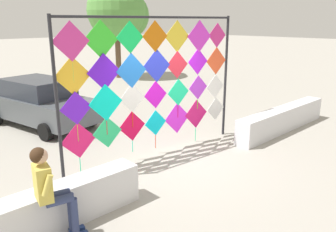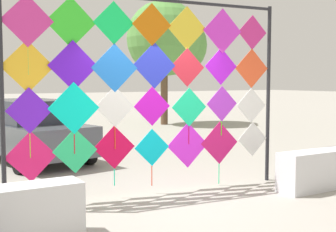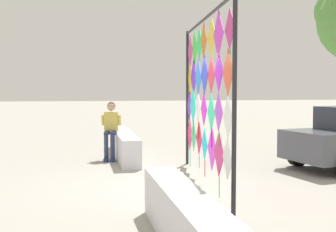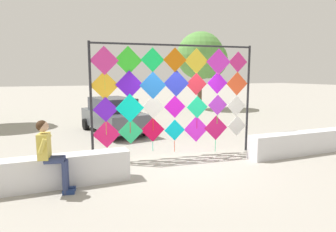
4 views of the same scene
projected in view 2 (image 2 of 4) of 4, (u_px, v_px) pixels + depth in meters
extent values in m
plane|color=#9E998E|center=(179.00, 203.00, 7.09)|extent=(120.00, 120.00, 0.00)
cylinder|color=#232328|center=(2.00, 99.00, 6.54)|extent=(0.07, 0.07, 3.32)
cylinder|color=#232328|center=(268.00, 95.00, 8.62)|extent=(0.07, 0.07, 3.32)
cube|color=#F31B69|center=(31.00, 157.00, 6.79)|extent=(0.78, 0.09, 0.78)
cylinder|color=#16E59A|center=(32.00, 196.00, 6.85)|extent=(0.02, 0.02, 0.43)
cube|color=#28D17C|center=(75.00, 151.00, 7.06)|extent=(0.71, 0.08, 0.71)
cube|color=#E40943|center=(114.00, 147.00, 7.35)|extent=(0.71, 0.08, 0.71)
cylinder|color=#16E5AF|center=(114.00, 177.00, 7.40)|extent=(0.02, 0.02, 0.28)
cube|color=#08D3F1|center=(152.00, 147.00, 7.65)|extent=(0.64, 0.07, 0.64)
cylinder|color=red|center=(152.00, 176.00, 7.69)|extent=(0.02, 0.02, 0.34)
cube|color=#EA2AF7|center=(188.00, 145.00, 7.96)|extent=(0.80, 0.09, 0.80)
cube|color=#DA186E|center=(220.00, 143.00, 8.23)|extent=(0.77, 0.09, 0.78)
cylinder|color=#16E589|center=(219.00, 174.00, 8.28)|extent=(0.02, 0.02, 0.37)
cube|color=white|center=(252.00, 139.00, 8.52)|extent=(0.65, 0.07, 0.65)
cube|color=#661BE1|center=(29.00, 111.00, 6.72)|extent=(0.69, 0.08, 0.69)
cylinder|color=#97E516|center=(30.00, 146.00, 6.77)|extent=(0.02, 0.02, 0.37)
cube|color=#07EDD7|center=(74.00, 108.00, 6.99)|extent=(0.81, 0.09, 0.81)
cylinder|color=red|center=(74.00, 144.00, 7.05)|extent=(0.02, 0.02, 0.31)
cube|color=white|center=(115.00, 107.00, 7.28)|extent=(0.66, 0.08, 0.67)
cylinder|color=#E54016|center=(115.00, 138.00, 7.33)|extent=(0.02, 0.02, 0.36)
cube|color=#D414D8|center=(152.00, 106.00, 7.57)|extent=(0.66, 0.07, 0.66)
cube|color=#1AE79C|center=(189.00, 107.00, 7.89)|extent=(0.68, 0.08, 0.68)
cylinder|color=#E51662|center=(189.00, 135.00, 7.94)|extent=(0.02, 0.02, 0.32)
cube|color=#B635E1|center=(222.00, 104.00, 8.17)|extent=(0.64, 0.07, 0.64)
cylinder|color=#4BE516|center=(221.00, 128.00, 8.21)|extent=(0.02, 0.02, 0.26)
cube|color=white|center=(251.00, 105.00, 8.46)|extent=(0.65, 0.07, 0.65)
cube|color=yellow|center=(27.00, 66.00, 6.69)|extent=(0.79, 0.09, 0.79)
cube|color=#5A15DD|center=(73.00, 66.00, 6.95)|extent=(0.78, 0.09, 0.79)
cylinder|color=#9EE516|center=(74.00, 105.00, 7.01)|extent=(0.02, 0.02, 0.43)
cube|color=blue|center=(115.00, 68.00, 7.23)|extent=(0.78, 0.09, 0.78)
cube|color=#2835D6|center=(154.00, 65.00, 7.54)|extent=(0.77, 0.09, 0.78)
cylinder|color=yellow|center=(154.00, 102.00, 7.60)|extent=(0.02, 0.02, 0.44)
cube|color=red|center=(187.00, 67.00, 7.82)|extent=(0.67, 0.08, 0.67)
cube|color=#B61AF4|center=(221.00, 66.00, 8.11)|extent=(0.67, 0.08, 0.67)
cube|color=#F65229|center=(252.00, 68.00, 8.40)|extent=(0.73, 0.08, 0.73)
cylinder|color=#16BBE5|center=(251.00, 98.00, 8.46)|extent=(0.02, 0.02, 0.40)
cube|color=#D4338E|center=(27.00, 21.00, 6.63)|extent=(0.78, 0.09, 0.78)
cylinder|color=#16E570|center=(28.00, 61.00, 6.69)|extent=(0.02, 0.02, 0.41)
cube|color=#35D82D|center=(71.00, 22.00, 6.91)|extent=(0.79, 0.09, 0.79)
cylinder|color=#DB16E5|center=(71.00, 58.00, 6.96)|extent=(0.02, 0.02, 0.30)
cube|color=#16EF67|center=(114.00, 23.00, 7.20)|extent=(0.69, 0.08, 0.69)
cube|color=orange|center=(152.00, 25.00, 7.46)|extent=(0.70, 0.08, 0.70)
cube|color=yellow|center=(187.00, 28.00, 7.77)|extent=(0.75, 0.08, 0.75)
cube|color=#D831D2|center=(223.00, 31.00, 8.05)|extent=(0.79, 0.09, 0.80)
cube|color=#CF2A81|center=(252.00, 32.00, 8.37)|extent=(0.64, 0.07, 0.64)
cylinder|color=#16E578|center=(252.00, 56.00, 8.42)|extent=(0.02, 0.02, 0.23)
cube|color=#4C5156|center=(30.00, 137.00, 10.76)|extent=(2.28, 4.02, 0.68)
cube|color=#282D38|center=(27.00, 111.00, 10.81)|extent=(1.79, 2.34, 0.54)
cylinder|color=black|center=(88.00, 153.00, 10.36)|extent=(0.29, 0.53, 0.50)
cylinder|color=black|center=(21.00, 162.00, 9.29)|extent=(0.29, 0.53, 0.50)
cylinder|color=black|center=(38.00, 142.00, 12.28)|extent=(0.29, 0.53, 0.50)
cylinder|color=brown|center=(164.00, 93.00, 19.61)|extent=(0.31, 0.31, 2.76)
sphere|color=#569342|center=(164.00, 38.00, 19.42)|extent=(3.25, 3.25, 3.25)
sphere|color=#569342|center=(177.00, 45.00, 19.96)|extent=(2.65, 2.65, 2.65)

